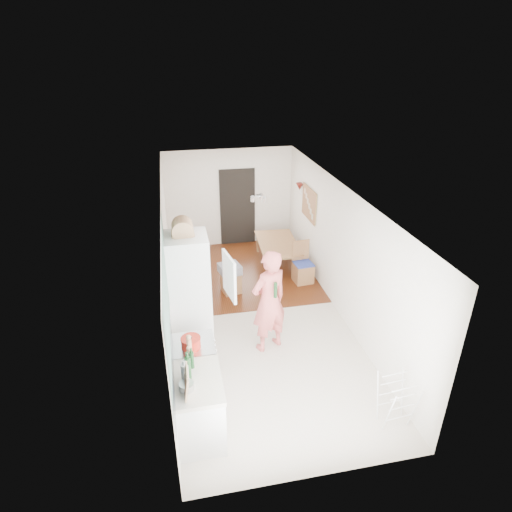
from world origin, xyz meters
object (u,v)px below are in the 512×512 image
object	(u,v)px
dining_chair	(303,263)
stool	(231,282)
dining_table	(279,255)
drying_rack	(396,402)
person	(269,293)

from	to	relation	value
dining_chair	stool	world-z (taller)	dining_chair
dining_table	drying_rack	distance (m)	5.00
dining_table	stool	bearing A→B (deg)	132.54
dining_table	drying_rack	xyz separation A→B (m)	(0.37, -4.99, 0.14)
stool	drying_rack	world-z (taller)	drying_rack
person	stool	world-z (taller)	person
drying_rack	dining_chair	bearing A→B (deg)	86.23
dining_chair	drying_rack	distance (m)	4.05
dining_chair	drying_rack	world-z (taller)	dining_chair
dining_table	dining_chair	xyz separation A→B (m)	(0.31, -0.94, 0.22)
dining_table	dining_chair	size ratio (longest dim) A/B	1.47
dining_chair	person	bearing A→B (deg)	-126.69
person	dining_table	bearing A→B (deg)	-130.74
person	dining_table	xyz separation A→B (m)	(0.94, 3.01, -0.84)
person	dining_table	world-z (taller)	person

